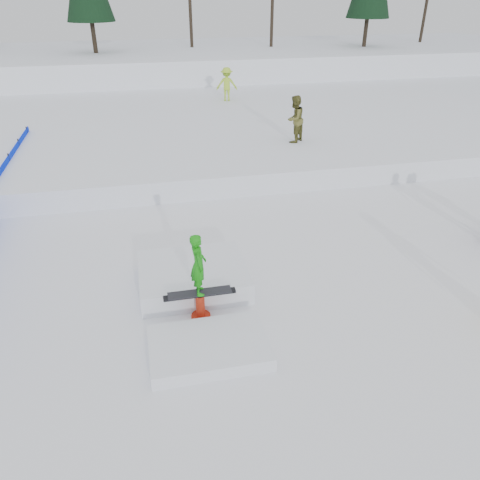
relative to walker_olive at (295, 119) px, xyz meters
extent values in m
plane|color=white|center=(-4.67, -10.48, -1.75)|extent=(120.00, 120.00, 0.00)
cube|color=white|center=(-4.67, 19.52, -0.55)|extent=(60.00, 14.00, 2.40)
cube|color=white|center=(-4.67, 5.52, -1.35)|extent=(50.00, 18.00, 0.80)
cylinder|color=black|center=(-11.17, -1.98, -1.20)|extent=(0.05, 0.05, 1.10)
cylinder|color=black|center=(-11.17, -0.08, -1.20)|extent=(0.05, 0.05, 1.10)
cylinder|color=black|center=(-11.17, 1.82, -1.20)|extent=(0.05, 0.05, 1.10)
cylinder|color=black|center=(-11.17, 3.72, -1.20)|extent=(0.05, 0.05, 1.10)
cylinder|color=black|center=(-8.67, 18.02, 1.65)|extent=(0.30, 0.30, 2.00)
cylinder|color=black|center=(11.33, 17.52, 1.65)|extent=(0.30, 0.30, 2.00)
imported|color=brown|center=(0.00, 0.00, 0.00)|extent=(1.17, 1.15, 1.90)
imported|color=#A7D331|center=(-1.22, 8.39, -0.05)|extent=(1.26, 0.86, 1.80)
cube|color=white|center=(-5.38, -8.58, -1.48)|extent=(2.60, 2.20, 0.54)
cube|color=white|center=(-5.38, -11.08, -1.60)|extent=(2.40, 1.60, 0.30)
cylinder|color=red|center=(-5.38, -9.88, -1.72)|extent=(0.44, 0.44, 0.06)
cylinder|color=red|center=(-5.38, -9.88, -1.45)|extent=(0.20, 0.20, 0.60)
cube|color=black|center=(-5.38, -9.88, -1.12)|extent=(1.60, 0.16, 0.06)
cube|color=black|center=(-5.38, -9.88, -1.08)|extent=(1.40, 0.28, 0.03)
imported|color=#128C0F|center=(-5.38, -9.88, -0.35)|extent=(0.34, 0.52, 1.42)
camera|label=1|loc=(-6.33, -18.31, 4.86)|focal=35.00mm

